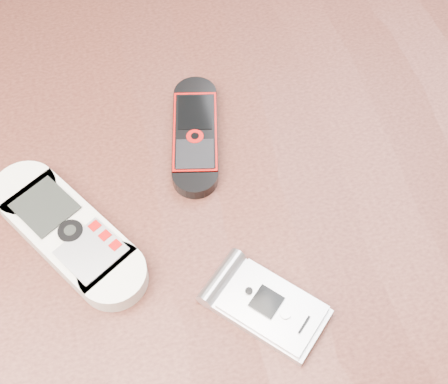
{
  "coord_description": "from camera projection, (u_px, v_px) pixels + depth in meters",
  "views": [
    {
      "loc": [
        -0.06,
        -0.27,
        1.2
      ],
      "look_at": [
        0.01,
        0.0,
        0.76
      ],
      "focal_mm": 50.0,
      "sensor_mm": 36.0,
      "label": 1
    }
  ],
  "objects": [
    {
      "name": "table",
      "position": [
        219.0,
        256.0,
        0.62
      ],
      "size": [
        1.2,
        0.8,
        0.75
      ],
      "color": "black",
      "rests_on": "ground"
    },
    {
      "name": "nokia_white",
      "position": [
        68.0,
        232.0,
        0.5
      ],
      "size": [
        0.13,
        0.17,
        0.02
      ],
      "primitive_type": "cube",
      "rotation": [
        0.0,
        0.0,
        0.57
      ],
      "color": "silver",
      "rests_on": "table"
    },
    {
      "name": "nokia_black_red",
      "position": [
        195.0,
        134.0,
        0.56
      ],
      "size": [
        0.07,
        0.14,
        0.01
      ],
      "primitive_type": "cube",
      "rotation": [
        0.0,
        0.0,
        -0.21
      ],
      "color": "black",
      "rests_on": "table"
    },
    {
      "name": "motorola_razr",
      "position": [
        269.0,
        307.0,
        0.47
      ],
      "size": [
        0.1,
        0.1,
        0.01
      ],
      "primitive_type": "cube",
      "rotation": [
        0.0,
        0.0,
        0.75
      ],
      "color": "silver",
      "rests_on": "table"
    }
  ]
}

